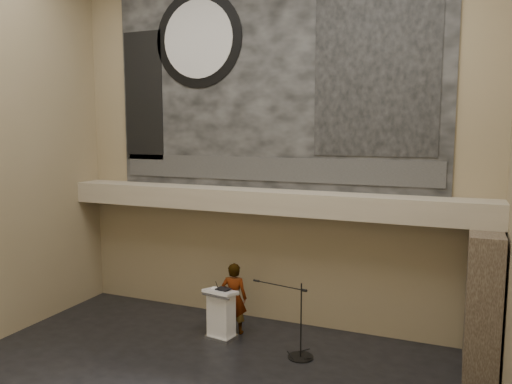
% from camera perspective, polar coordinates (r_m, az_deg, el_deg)
% --- Properties ---
extents(wall_back, '(10.00, 0.02, 8.50)m').
position_cam_1_polar(wall_back, '(11.62, 1.52, 5.60)').
color(wall_back, '#8B7B58').
rests_on(wall_back, floor).
extents(soffit, '(10.00, 0.80, 0.50)m').
position_cam_1_polar(soffit, '(11.36, 0.78, -1.02)').
color(soffit, tan).
rests_on(soffit, wall_back).
extents(sprinkler_left, '(0.04, 0.04, 0.06)m').
position_cam_1_polar(sprinkler_left, '(12.04, -6.40, -1.94)').
color(sprinkler_left, '#B2893D').
rests_on(sprinkler_left, soffit).
extents(sprinkler_right, '(0.04, 0.04, 0.06)m').
position_cam_1_polar(sprinkler_right, '(10.81, 10.08, -3.06)').
color(sprinkler_right, '#B2893D').
rests_on(sprinkler_right, soffit).
extents(banner, '(8.00, 0.05, 5.00)m').
position_cam_1_polar(banner, '(11.64, 1.49, 12.75)').
color(banner, black).
rests_on(banner, wall_back).
extents(banner_text_strip, '(7.76, 0.02, 0.55)m').
position_cam_1_polar(banner_text_strip, '(11.59, 1.39, 2.63)').
color(banner_text_strip, '#2F2F2F').
rests_on(banner_text_strip, banner).
extents(banner_clock_rim, '(2.30, 0.02, 2.30)m').
position_cam_1_polar(banner_clock_rim, '(12.50, -6.63, 16.95)').
color(banner_clock_rim, black).
rests_on(banner_clock_rim, banner).
extents(banner_clock_face, '(1.84, 0.02, 1.84)m').
position_cam_1_polar(banner_clock_face, '(12.48, -6.68, 16.97)').
color(banner_clock_face, silver).
rests_on(banner_clock_face, banner).
extents(banner_building_print, '(2.60, 0.02, 3.60)m').
position_cam_1_polar(banner_building_print, '(10.98, 13.51, 13.41)').
color(banner_building_print, black).
rests_on(banner_building_print, banner).
extents(banner_brick_print, '(1.10, 0.02, 3.20)m').
position_cam_1_polar(banner_brick_print, '(13.20, -12.73, 10.62)').
color(banner_brick_print, black).
rests_on(banner_brick_print, banner).
extents(stone_pier, '(0.60, 1.40, 2.70)m').
position_cam_1_polar(stone_pier, '(10.51, 24.50, -11.34)').
color(stone_pier, '#413428').
rests_on(stone_pier, floor).
extents(lectern, '(0.74, 0.58, 1.13)m').
position_cam_1_polar(lectern, '(11.25, -4.01, -13.76)').
color(lectern, silver).
rests_on(lectern, floor).
extents(binder, '(0.32, 0.27, 0.04)m').
position_cam_1_polar(binder, '(11.06, -3.78, -11.03)').
color(binder, black).
rests_on(binder, lectern).
extents(papers, '(0.29, 0.35, 0.00)m').
position_cam_1_polar(papers, '(11.13, -4.62, -11.00)').
color(papers, white).
rests_on(papers, lectern).
extents(speaker_person, '(0.65, 0.49, 1.61)m').
position_cam_1_polar(speaker_person, '(11.45, -2.53, -12.02)').
color(speaker_person, white).
rests_on(speaker_person, floor).
extents(mic_stand, '(1.37, 0.52, 1.55)m').
position_cam_1_polar(mic_stand, '(10.55, 4.94, -17.20)').
color(mic_stand, black).
rests_on(mic_stand, floor).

